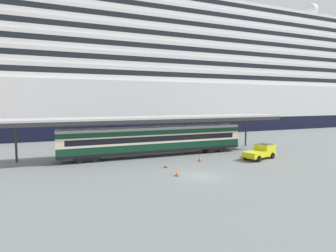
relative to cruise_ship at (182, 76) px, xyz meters
name	(u,v)px	position (x,y,z in m)	size (l,w,h in m)	color
ground_plane	(200,176)	(-19.98, -47.95, -14.83)	(400.00, 400.00, 0.00)	slate
cruise_ship	(182,76)	(0.00, 0.00, 0.00)	(175.10, 29.86, 42.06)	black
platform_canopy	(154,119)	(-20.72, -35.66, -9.61)	(40.95, 5.15, 5.50)	#BEBEBE
train_carriage	(155,140)	(-20.72, -36.10, -12.51)	(25.98, 2.81, 4.11)	black
service_truck	(261,151)	(-8.11, -43.13, -13.84)	(5.57, 3.55, 2.02)	yellow
traffic_cone_near	(200,158)	(-16.58, -41.57, -14.45)	(0.36, 0.36, 0.76)	black
traffic_cone_mid	(166,165)	(-21.84, -43.07, -14.52)	(0.36, 0.36, 0.62)	black
traffic_cone_far	(177,172)	(-22.15, -46.93, -14.46)	(0.36, 0.36, 0.75)	black
quay_bollard	(268,151)	(-5.41, -41.35, -14.31)	(0.48, 0.48, 0.96)	black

